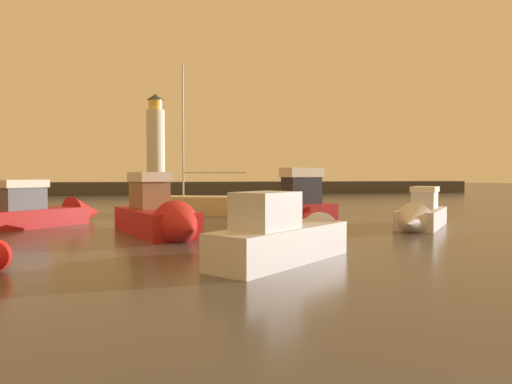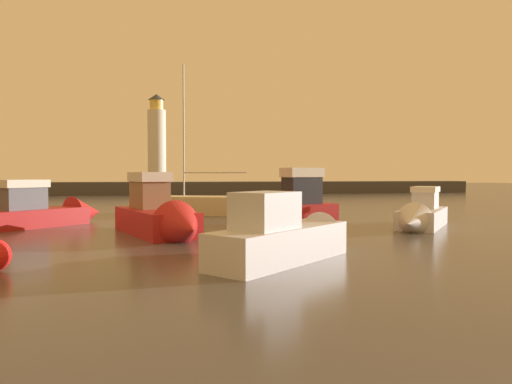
{
  "view_description": "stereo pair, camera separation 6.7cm",
  "coord_description": "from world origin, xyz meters",
  "px_view_note": "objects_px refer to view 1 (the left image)",
  "views": [
    {
      "loc": [
        -4.49,
        -2.21,
        2.97
      ],
      "look_at": [
        -0.47,
        17.83,
        2.19
      ],
      "focal_mm": 32.73,
      "sensor_mm": 36.0,
      "label": 1
    },
    {
      "loc": [
        -4.42,
        -2.22,
        2.97
      ],
      "look_at": [
        -0.47,
        17.83,
        2.19
      ],
      "focal_mm": 32.73,
      "sensor_mm": 36.0,
      "label": 2
    }
  ],
  "objects_px": {
    "motorboat_0": "(162,217)",
    "motorboat_4": "(419,216)",
    "motorboat_1": "(292,236)",
    "sailboat_moored": "(195,205)",
    "motorboat_3": "(284,208)",
    "lighthouse": "(156,140)",
    "motorboat_2": "(47,212)"
  },
  "relations": [
    {
      "from": "motorboat_1",
      "to": "motorboat_4",
      "type": "distance_m",
      "value": 12.04
    },
    {
      "from": "motorboat_4",
      "to": "sailboat_moored",
      "type": "xyz_separation_m",
      "value": [
        -11.47,
        11.39,
        0.01
      ]
    },
    {
      "from": "motorboat_0",
      "to": "motorboat_3",
      "type": "xyz_separation_m",
      "value": [
        6.81,
        2.9,
        0.14
      ]
    },
    {
      "from": "motorboat_0",
      "to": "motorboat_4",
      "type": "relative_size",
      "value": 1.26
    },
    {
      "from": "motorboat_2",
      "to": "sailboat_moored",
      "type": "bearing_deg",
      "value": 33.17
    },
    {
      "from": "motorboat_0",
      "to": "sailboat_moored",
      "type": "relative_size",
      "value": 0.77
    },
    {
      "from": "motorboat_3",
      "to": "motorboat_4",
      "type": "relative_size",
      "value": 1.06
    },
    {
      "from": "motorboat_4",
      "to": "sailboat_moored",
      "type": "height_order",
      "value": "sailboat_moored"
    },
    {
      "from": "motorboat_0",
      "to": "motorboat_1",
      "type": "distance_m",
      "value": 8.42
    },
    {
      "from": "motorboat_1",
      "to": "motorboat_4",
      "type": "bearing_deg",
      "value": 38.91
    },
    {
      "from": "motorboat_2",
      "to": "motorboat_4",
      "type": "distance_m",
      "value": 21.1
    },
    {
      "from": "motorboat_4",
      "to": "motorboat_1",
      "type": "bearing_deg",
      "value": -141.09
    },
    {
      "from": "motorboat_2",
      "to": "motorboat_3",
      "type": "bearing_deg",
      "value": -13.14
    },
    {
      "from": "motorboat_3",
      "to": "lighthouse",
      "type": "bearing_deg",
      "value": 99.84
    },
    {
      "from": "sailboat_moored",
      "to": "motorboat_4",
      "type": "bearing_deg",
      "value": -44.8
    },
    {
      "from": "motorboat_1",
      "to": "motorboat_3",
      "type": "height_order",
      "value": "motorboat_3"
    },
    {
      "from": "motorboat_0",
      "to": "motorboat_4",
      "type": "bearing_deg",
      "value": 1.74
    },
    {
      "from": "motorboat_0",
      "to": "motorboat_3",
      "type": "relative_size",
      "value": 1.19
    },
    {
      "from": "lighthouse",
      "to": "motorboat_1",
      "type": "bearing_deg",
      "value": -84.37
    },
    {
      "from": "motorboat_4",
      "to": "motorboat_2",
      "type": "bearing_deg",
      "value": 164.64
    },
    {
      "from": "motorboat_3",
      "to": "sailboat_moored",
      "type": "bearing_deg",
      "value": 116.5
    },
    {
      "from": "motorboat_3",
      "to": "motorboat_4",
      "type": "distance_m",
      "value": 7.46
    },
    {
      "from": "motorboat_0",
      "to": "motorboat_3",
      "type": "bearing_deg",
      "value": 23.05
    },
    {
      "from": "motorboat_1",
      "to": "sailboat_moored",
      "type": "height_order",
      "value": "sailboat_moored"
    },
    {
      "from": "motorboat_2",
      "to": "motorboat_4",
      "type": "bearing_deg",
      "value": -15.36
    },
    {
      "from": "lighthouse",
      "to": "motorboat_3",
      "type": "xyz_separation_m",
      "value": [
        7.72,
        -44.51,
        -6.88
      ]
    },
    {
      "from": "motorboat_3",
      "to": "motorboat_4",
      "type": "xyz_separation_m",
      "value": [
        7.03,
        -2.48,
        -0.36
      ]
    },
    {
      "from": "motorboat_2",
      "to": "motorboat_3",
      "type": "distance_m",
      "value": 13.68
    },
    {
      "from": "motorboat_4",
      "to": "sailboat_moored",
      "type": "bearing_deg",
      "value": 135.2
    },
    {
      "from": "motorboat_2",
      "to": "sailboat_moored",
      "type": "xyz_separation_m",
      "value": [
        8.88,
        5.8,
        -0.11
      ]
    },
    {
      "from": "motorboat_1",
      "to": "motorboat_3",
      "type": "relative_size",
      "value": 0.94
    },
    {
      "from": "motorboat_1",
      "to": "lighthouse",
      "type": "bearing_deg",
      "value": 95.63
    }
  ]
}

